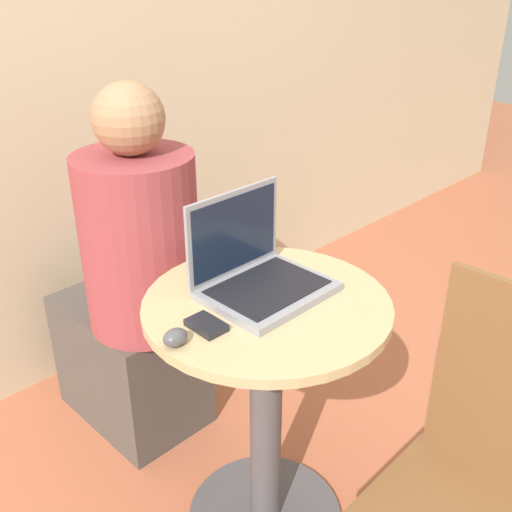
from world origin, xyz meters
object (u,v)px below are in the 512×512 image
Objects in this scene: laptop at (256,271)px; chair_empty at (476,499)px; person_seated at (135,299)px; cell_phone at (206,325)px.

chair_empty is at bearing -85.73° from laptop.
person_seated reaches higher than laptop.
person_seated is (0.19, 0.59, -0.26)m from cell_phone.
cell_phone is 0.08× the size of person_seated.
cell_phone is at bearing -107.69° from person_seated.
laptop is at bearing 94.27° from chair_empty.
laptop reaches higher than chair_empty.
laptop is 0.25× the size of person_seated.
person_seated reaches higher than cell_phone.
person_seated reaches higher than chair_empty.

